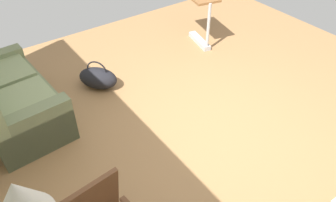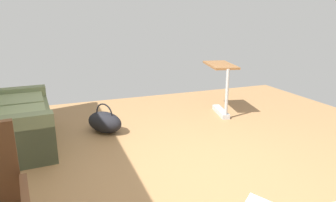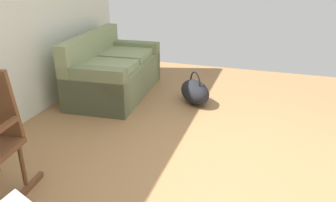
{
  "view_description": "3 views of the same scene",
  "coord_description": "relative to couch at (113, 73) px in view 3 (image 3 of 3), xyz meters",
  "views": [
    {
      "loc": [
        -2.03,
        2.18,
        2.9
      ],
      "look_at": [
        0.05,
        0.69,
        0.83
      ],
      "focal_mm": 36.1,
      "sensor_mm": 36.0,
      "label": 1
    },
    {
      "loc": [
        -2.46,
        1.32,
        1.63
      ],
      "look_at": [
        0.23,
        0.3,
        0.82
      ],
      "focal_mm": 32.67,
      "sensor_mm": 36.0,
      "label": 2
    },
    {
      "loc": [
        -2.46,
        -0.25,
        1.78
      ],
      "look_at": [
        -0.15,
        0.48,
        0.78
      ],
      "focal_mm": 36.86,
      "sensor_mm": 36.0,
      "label": 3
    }
  ],
  "objects": [
    {
      "name": "ground_plane",
      "position": [
        -1.69,
        -1.87,
        -0.31
      ],
      "size": [
        6.9,
        6.9,
        0.0
      ],
      "primitive_type": "plane",
      "color": "#9E7247"
    },
    {
      "name": "couch",
      "position": [
        0.0,
        0.0,
        0.0
      ],
      "size": [
        1.65,
        0.95,
        0.85
      ],
      "color": "#737D57",
      "rests_on": "ground"
    },
    {
      "name": "duffel_bag",
      "position": [
        0.03,
        -1.17,
        -0.15
      ],
      "size": [
        0.64,
        0.6,
        0.43
      ],
      "color": "black",
      "rests_on": "ground"
    }
  ]
}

